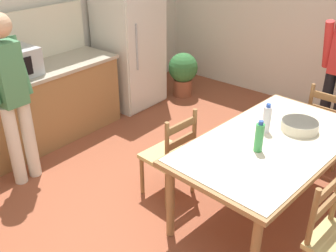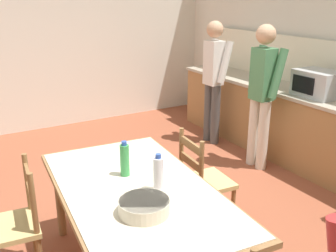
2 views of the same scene
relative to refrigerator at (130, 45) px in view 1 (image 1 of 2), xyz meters
name	(u,v)px [view 1 (image 1 of 2)]	position (x,y,z in m)	size (l,w,h in m)	color
ground_plane	(180,225)	(-1.66, -2.19, -0.86)	(8.32, 8.32, 0.00)	brown
refrigerator	(130,45)	(0.00, 0.00, 0.00)	(0.78, 0.73, 1.73)	silver
microwave	(13,63)	(-1.74, 0.02, 0.19)	(0.50, 0.39, 0.30)	#B2B7BC
dining_table	(271,148)	(-1.01, -2.66, -0.18)	(1.91, 1.15, 0.75)	olive
bottle_near_centre	(259,137)	(-1.24, -2.64, 0.02)	(0.07, 0.07, 0.27)	green
bottle_off_centre	(267,119)	(-0.91, -2.54, 0.02)	(0.07, 0.07, 0.27)	silver
serving_bowl	(300,125)	(-0.70, -2.76, -0.06)	(0.32, 0.32, 0.09)	beige
chair_head_end	(327,125)	(0.19, -2.76, -0.42)	(0.42, 0.44, 0.91)	olive
chair_side_far_left	(170,156)	(-1.36, -1.83, -0.42)	(0.45, 0.43, 0.91)	olive
person_at_counter	(12,93)	(-2.10, -0.50, 0.10)	(0.43, 0.30, 1.71)	silver
potted_plant	(183,71)	(0.67, -0.43, -0.48)	(0.44, 0.44, 0.67)	brown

